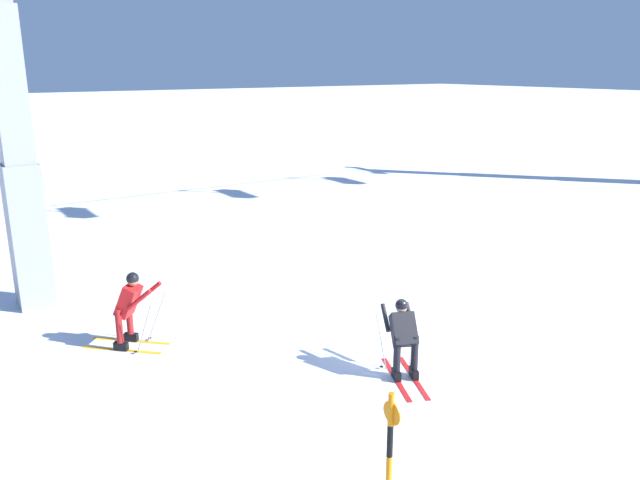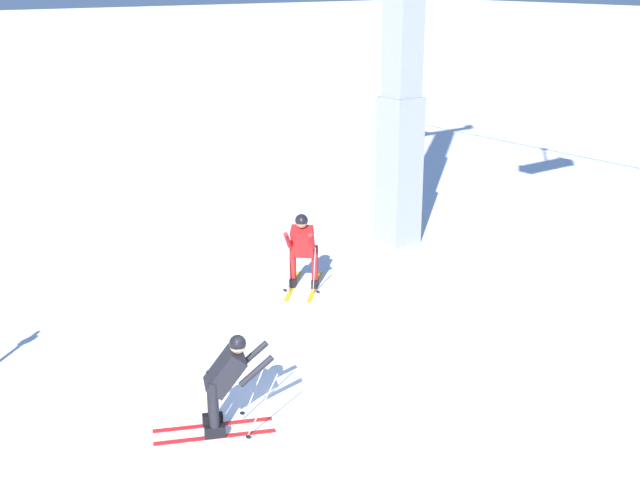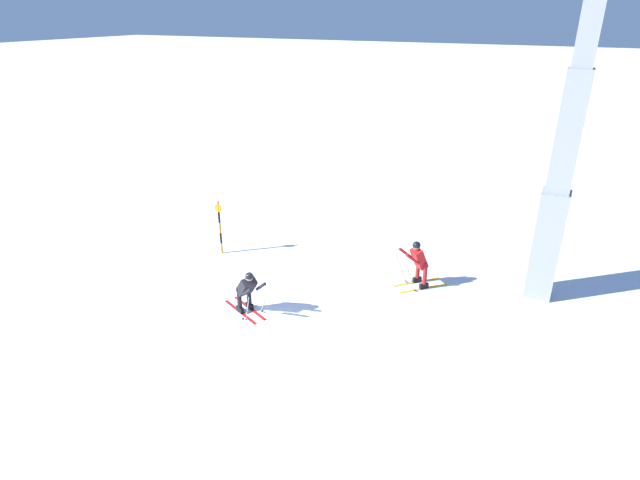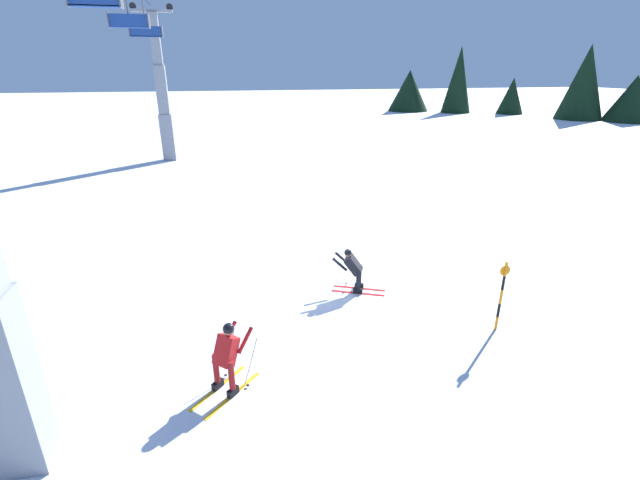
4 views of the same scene
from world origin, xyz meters
name	(u,v)px [view 2 (image 2 of 4)]	position (x,y,z in m)	size (l,w,h in m)	color
ground_plane	(318,441)	(0.00, 0.00, 0.00)	(260.00, 260.00, 0.00)	white
skier_carving_main	(226,377)	(-0.98, -0.81, 0.79)	(1.19, 1.74, 1.53)	red
lift_tower_near	(403,47)	(-5.80, 6.58, 4.40)	(0.77, 2.87, 10.54)	gray
skier_distant_uphill	(303,245)	(-4.66, 3.10, 0.91)	(1.56, 1.54, 1.69)	yellow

